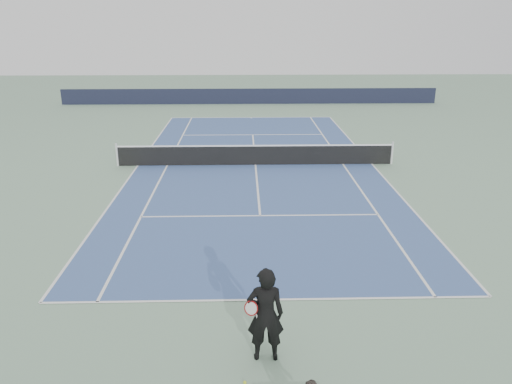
{
  "coord_description": "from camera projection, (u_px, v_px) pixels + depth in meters",
  "views": [
    {
      "loc": [
        -0.56,
        -22.44,
        6.46
      ],
      "look_at": [
        -0.16,
        -7.02,
        1.1
      ],
      "focal_mm": 35.0,
      "sensor_mm": 36.0,
      "label": 1
    }
  ],
  "objects": [
    {
      "name": "ground",
      "position": [
        255.0,
        165.0,
        23.33
      ],
      "size": [
        80.0,
        80.0,
        0.0
      ],
      "primitive_type": "plane",
      "color": "gray"
    },
    {
      "name": "court_surface",
      "position": [
        255.0,
        165.0,
        23.33
      ],
      "size": [
        10.97,
        23.77,
        0.01
      ],
      "primitive_type": "cube",
      "color": "#3B568C",
      "rests_on": "ground"
    },
    {
      "name": "tennis_net",
      "position": [
        255.0,
        155.0,
        23.16
      ],
      "size": [
        12.9,
        0.1,
        1.07
      ],
      "color": "silver",
      "rests_on": "ground"
    },
    {
      "name": "windscreen_far",
      "position": [
        250.0,
        96.0,
        40.02
      ],
      "size": [
        30.0,
        0.25,
        1.2
      ],
      "primitive_type": "cube",
      "color": "black",
      "rests_on": "ground"
    },
    {
      "name": "tennis_player",
      "position": [
        265.0,
        314.0,
        9.73
      ],
      "size": [
        0.83,
        0.54,
        2.01
      ],
      "color": "black",
      "rests_on": "ground"
    },
    {
      "name": "tennis_ball",
      "position": [
        245.0,
        382.0,
        9.32
      ],
      "size": [
        0.06,
        0.06,
        0.06
      ],
      "primitive_type": "sphere",
      "color": "#CEDF2D",
      "rests_on": "ground"
    }
  ]
}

